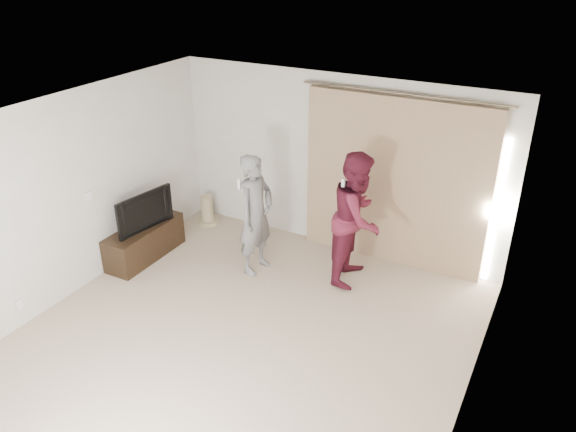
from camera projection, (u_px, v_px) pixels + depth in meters
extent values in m
plane|color=tan|center=(237.00, 345.00, 6.48)|extent=(5.50, 5.50, 0.00)
cube|color=silver|center=(336.00, 164.00, 8.08)|extent=(5.00, 0.04, 2.60)
cube|color=silver|center=(63.00, 200.00, 6.95)|extent=(0.04, 5.50, 2.60)
cube|color=white|center=(89.00, 196.00, 7.31)|extent=(0.02, 0.08, 0.12)
cube|color=white|center=(19.00, 305.00, 6.68)|extent=(0.02, 0.08, 0.12)
cube|color=silver|center=(226.00, 128.00, 5.33)|extent=(5.00, 5.50, 0.01)
cube|color=tan|center=(394.00, 183.00, 7.69)|extent=(2.60, 0.10, 2.40)
cylinder|color=brown|center=(403.00, 94.00, 7.14)|extent=(2.80, 0.03, 0.03)
cube|color=white|center=(496.00, 212.00, 7.22)|extent=(0.08, 0.04, 2.00)
cube|color=black|center=(145.00, 242.00, 8.17)|extent=(0.44, 1.29, 0.49)
imported|color=black|center=(141.00, 210.00, 7.94)|extent=(0.28, 0.96, 0.55)
cylinder|color=tan|center=(208.00, 221.00, 9.25)|extent=(0.36, 0.36, 0.06)
cylinder|color=tan|center=(207.00, 208.00, 9.14)|extent=(0.20, 0.20, 0.42)
imported|color=slate|center=(256.00, 215.00, 7.60)|extent=(0.48, 0.66, 1.71)
cube|color=white|center=(239.00, 184.00, 7.40)|extent=(0.04, 0.04, 0.14)
cube|color=white|center=(248.00, 186.00, 7.62)|extent=(0.05, 0.05, 0.09)
imported|color=#581729|center=(357.00, 218.00, 7.39)|extent=(0.75, 0.93, 1.82)
cube|color=white|center=(343.00, 184.00, 7.17)|extent=(0.04, 0.04, 0.14)
cube|color=white|center=(349.00, 187.00, 7.40)|extent=(0.05, 0.05, 0.09)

